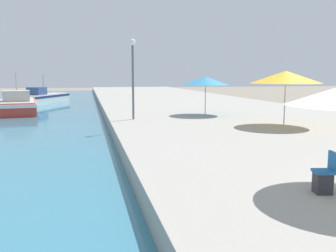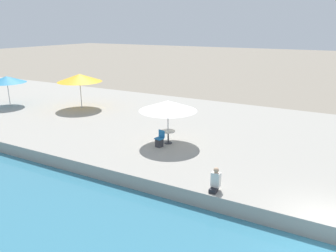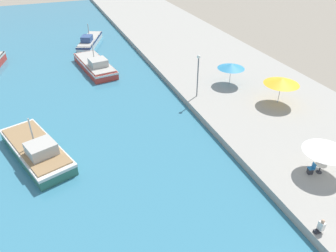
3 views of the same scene
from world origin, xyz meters
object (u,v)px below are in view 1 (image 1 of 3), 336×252
cafe_umbrella_white (286,77)px  fishing_boat_mid (17,105)px  cafe_umbrella_striped (206,81)px  cafe_chair_left (324,179)px  fishing_boat_distant (43,98)px  lamppost (133,65)px

cafe_umbrella_white → fishing_boat_mid: bearing=132.0°
cafe_umbrella_striped → cafe_chair_left: size_ratio=3.33×
fishing_boat_distant → lamppost: (7.44, -23.19, 3.11)m
cafe_chair_left → lamppost: (-2.36, 14.49, 2.77)m
fishing_boat_distant → cafe_umbrella_striped: bearing=-37.6°
cafe_umbrella_striped → cafe_chair_left: bearing=-98.7°
cafe_chair_left → lamppost: 14.94m
fishing_boat_distant → cafe_umbrella_white: 31.30m
cafe_chair_left → lamppost: bearing=21.4°
cafe_umbrella_striped → cafe_umbrella_white: bearing=-68.8°
fishing_boat_mid → cafe_chair_left: (10.85, -27.33, 0.32)m
fishing_boat_distant → cafe_chair_left: bearing=-52.4°
lamppost → cafe_umbrella_striped: bearing=16.4°
lamppost → fishing_boat_mid: bearing=123.5°
fishing_boat_mid → cafe_chair_left: bearing=-76.7°
fishing_boat_mid → cafe_umbrella_white: cafe_umbrella_white is taller
fishing_boat_distant → cafe_umbrella_striped: size_ratio=2.88×
cafe_chair_left → lamppost: lamppost is taller
cafe_umbrella_white → cafe_umbrella_striped: size_ratio=1.16×
cafe_umbrella_striped → lamppost: 5.09m
cafe_chair_left → cafe_umbrella_striped: bearing=3.4°
fishing_boat_mid → cafe_umbrella_striped: fishing_boat_mid is taller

